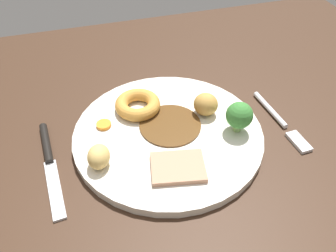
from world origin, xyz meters
TOP-DOWN VIEW (x-y plane):
  - dining_table at (0.00, 0.00)cm, footprint 120.00×84.00cm
  - dinner_plate at (-1.91, 1.03)cm, footprint 29.86×29.86cm
  - gravy_pool at (-2.58, 0.11)cm, footprint 9.91×9.91cm
  - meat_slice_main at (-0.97, 8.94)cm, footprint 8.51×7.10cm
  - yorkshire_pudding at (1.44, -5.41)cm, footprint 7.60×7.60cm
  - roast_potato_left at (9.36, 4.96)cm, footprint 4.20×4.65cm
  - roast_potato_right at (-9.05, -1.28)cm, footprint 5.45×5.39cm
  - carrot_coin_front at (7.61, -2.97)cm, footprint 2.36×2.36cm
  - broccoli_floret at (-12.36, 3.98)cm, footprint 4.18×4.18cm
  - fork at (-20.92, 3.45)cm, footprint 2.28×15.31cm
  - knife at (16.51, 0.77)cm, footprint 2.99×18.56cm

SIDE VIEW (x-z plane):
  - dining_table at x=0.00cm, z-range 0.00..3.60cm
  - fork at x=-20.92cm, z-range 3.54..4.44cm
  - knife at x=16.51cm, z-range 3.45..4.65cm
  - dinner_plate at x=-1.91cm, z-range 3.60..5.00cm
  - gravy_pool at x=-2.58cm, z-range 5.00..5.30cm
  - carrot_coin_front at x=7.61cm, z-range 5.00..5.55cm
  - meat_slice_main at x=-0.97cm, z-range 5.00..5.80cm
  - yorkshire_pudding at x=1.44cm, z-range 5.00..7.15cm
  - roast_potato_left at x=9.36cm, z-range 5.00..8.36cm
  - roast_potato_right at x=-9.05cm, z-range 5.00..8.78cm
  - broccoli_floret at x=-12.36cm, z-range 5.40..10.55cm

